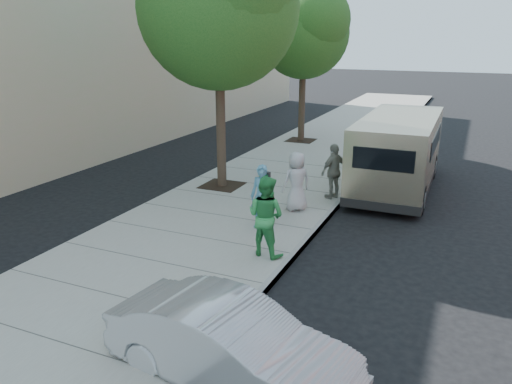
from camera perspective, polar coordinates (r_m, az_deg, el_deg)
ground at (r=12.69m, az=0.35°, el=-3.98°), size 120.00×120.00×0.00m
sidewalk at (r=13.06m, az=-3.68°, el=-3.01°), size 5.00×60.00×0.15m
curb_face at (r=12.20m, az=6.59°, el=-4.62°), size 0.12×60.00×0.16m
tree_near at (r=14.97m, az=-4.18°, el=20.93°), size 4.62×4.60×7.53m
tree_far at (r=21.96m, az=5.62°, el=18.08°), size 3.92×3.80×6.49m
parking_meter at (r=12.15m, az=1.01°, el=0.66°), size 0.29×0.14×1.35m
van at (r=16.04m, az=15.95°, el=4.49°), size 2.15×6.22×2.30m
sedan at (r=7.14m, az=-2.93°, el=-17.08°), size 3.79×1.77×1.20m
person_officer at (r=11.97m, az=0.67°, el=-0.56°), size 0.58×0.38×1.57m
person_green_shirt at (r=10.48m, az=1.13°, el=-2.76°), size 0.95×0.81×1.74m
person_gray_shirt at (r=13.23m, az=4.65°, el=1.22°), size 0.90×0.91×1.59m
person_striped_polo at (r=14.36m, az=8.91°, el=2.37°), size 0.81×1.00×1.59m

